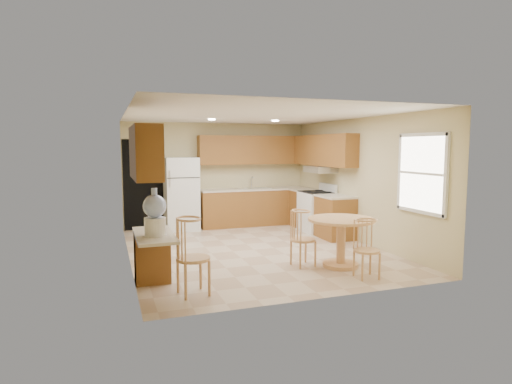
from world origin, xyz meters
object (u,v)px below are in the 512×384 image
object	(u,v)px
dining_table	(341,235)
water_crock	(155,214)
refrigerator	(181,194)
stove	(317,211)
chair_table_b	(370,244)
chair_table_a	(306,233)
chair_desk	(194,250)

from	to	relation	value
dining_table	water_crock	bearing A→B (deg)	-174.55
refrigerator	stove	distance (m)	3.15
chair_table_b	water_crock	bearing A→B (deg)	-2.68
refrigerator	stove	xyz separation A→B (m)	(2.88, -1.22, -0.37)
refrigerator	chair_table_a	bearing A→B (deg)	-70.41
stove	chair_desk	size ratio (longest dim) A/B	1.08
refrigerator	chair_table_b	size ratio (longest dim) A/B	1.97
stove	chair_table_a	distance (m)	2.98
refrigerator	stove	size ratio (longest dim) A/B	1.55
chair_table_a	chair_desk	xyz separation A→B (m)	(-1.94, -0.77, 0.06)
chair_desk	water_crock	xyz separation A→B (m)	(-0.45, 0.32, 0.44)
stove	chair_desk	distance (m)	4.81
chair_table_b	refrigerator	bearing A→B (deg)	-61.52
refrigerator	stove	bearing A→B (deg)	-22.99
chair_desk	water_crock	world-z (taller)	water_crock
chair_table_a	water_crock	bearing A→B (deg)	-86.48
refrigerator	dining_table	world-z (taller)	refrigerator
chair_desk	dining_table	bearing A→B (deg)	95.17
chair_table_a	dining_table	bearing A→B (deg)	66.43
refrigerator	dining_table	bearing A→B (deg)	-64.33
dining_table	chair_table_a	xyz separation A→B (m)	(-0.55, 0.16, 0.03)
chair_table_b	dining_table	bearing A→B (deg)	-80.21
dining_table	chair_desk	size ratio (longest dim) A/B	1.06
refrigerator	water_crock	bearing A→B (deg)	-103.96
refrigerator	chair_table_a	distance (m)	4.02
chair_table_a	water_crock	size ratio (longest dim) A/B	1.44
stove	chair_table_a	bearing A→B (deg)	-120.89
dining_table	water_crock	xyz separation A→B (m)	(-2.94, -0.28, 0.54)
refrigerator	chair_table_b	bearing A→B (deg)	-67.41
stove	refrigerator	bearing A→B (deg)	157.01
refrigerator	chair_table_b	xyz separation A→B (m)	(1.94, -4.67, -0.32)
stove	water_crock	distance (m)	4.98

